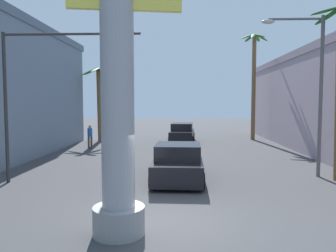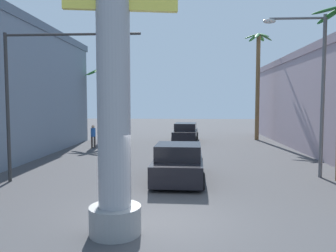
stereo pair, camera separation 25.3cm
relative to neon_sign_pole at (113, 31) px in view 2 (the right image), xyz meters
The scene contains 9 objects.
ground_plane 12.09m from the neon_sign_pole, 84.70° to the left, with size 93.12×93.12×0.00m, color #424244.
neon_sign_pole is the anchor object (origin of this frame).
street_lamp 9.82m from the neon_sign_pole, 42.88° to the left, with size 2.70×0.28×7.01m.
traffic_light_mast 6.43m from the neon_sign_pole, 127.30° to the left, with size 5.58×0.32×6.08m.
car_lead 7.39m from the neon_sign_pole, 76.42° to the left, with size 2.20×4.73×1.56m.
car_far 19.98m from the neon_sign_pole, 85.27° to the left, with size 2.23×4.70×1.56m.
palm_tree_far_right 22.53m from the neon_sign_pole, 69.62° to the left, with size 2.49×2.37×9.25m.
palm_tree_far_left 20.35m from the neon_sign_pole, 105.40° to the left, with size 3.00×3.09×6.28m.
pedestrian_far_left 16.39m from the neon_sign_pole, 108.28° to the left, with size 0.47×0.47×1.66m.
Camera 2 is at (0.78, -8.85, 3.28)m, focal length 35.00 mm.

